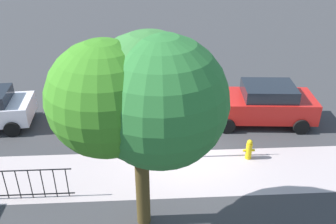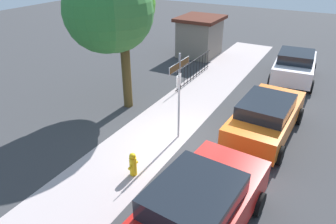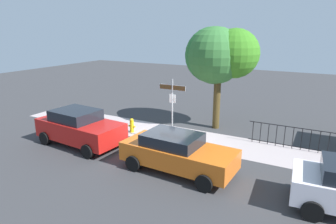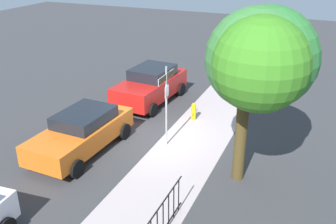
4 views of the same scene
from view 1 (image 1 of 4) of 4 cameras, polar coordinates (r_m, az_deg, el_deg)
ground_plane at (r=13.65m, az=2.38°, el=-6.15°), size 60.00×60.00×0.00m
sidewalk_strip at (r=12.57m, az=-6.30°, el=-9.73°), size 24.00×2.60×0.00m
street_sign at (r=12.19m, az=1.50°, el=1.12°), size 1.40×0.07×3.16m
shade_tree at (r=8.20m, az=-3.83°, el=1.89°), size 4.11×3.34×5.61m
car_red at (r=15.64m, az=14.61°, el=1.34°), size 4.49×2.41×1.71m
car_orange at (r=15.20m, az=-5.55°, el=1.01°), size 4.57×2.19×1.52m
iron_fence at (r=12.26m, az=-24.30°, el=-10.36°), size 4.09×0.04×1.07m
fire_hydrant at (r=13.36m, az=12.66°, el=-5.77°), size 0.42×0.22×0.78m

